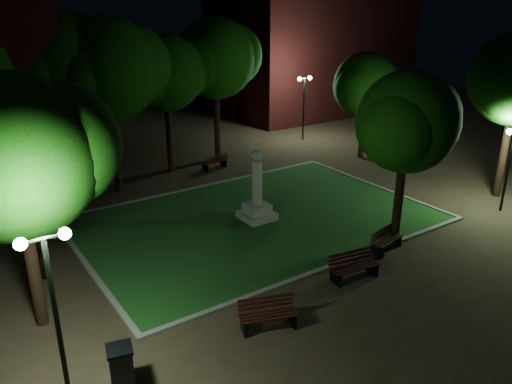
# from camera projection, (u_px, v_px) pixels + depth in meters

# --- Properties ---
(ground) EXTENTS (80.00, 80.00, 0.00)m
(ground) POSITION_uv_depth(u_px,v_px,m) (284.00, 236.00, 20.86)
(ground) COLOR #3F2F21
(lawn) EXTENTS (15.00, 10.00, 0.08)m
(lawn) POSITION_uv_depth(u_px,v_px,m) (257.00, 219.00, 22.39)
(lawn) COLOR #21501D
(lawn) RESTS_ON ground
(lawn_kerb) EXTENTS (15.40, 10.40, 0.12)m
(lawn_kerb) POSITION_uv_depth(u_px,v_px,m) (257.00, 219.00, 22.38)
(lawn_kerb) COLOR slate
(lawn_kerb) RESTS_ON ground
(monument) EXTENTS (1.40, 1.40, 3.20)m
(monument) POSITION_uv_depth(u_px,v_px,m) (257.00, 200.00, 22.06)
(monument) COLOR #9D988E
(monument) RESTS_ON lawn
(building_far) EXTENTS (16.00, 10.00, 12.00)m
(building_far) POSITION_uv_depth(u_px,v_px,m) (311.00, 41.00, 43.64)
(building_far) COLOR #541515
(building_far) RESTS_ON ground
(tree_west) EXTENTS (5.68, 4.64, 7.58)m
(tree_west) POSITION_uv_depth(u_px,v_px,m) (18.00, 157.00, 13.39)
(tree_west) COLOR black
(tree_west) RESTS_ON ground
(tree_north_wl) EXTENTS (6.18, 5.05, 8.92)m
(tree_north_wl) POSITION_uv_depth(u_px,v_px,m) (69.00, 65.00, 23.43)
(tree_north_wl) COLOR black
(tree_north_wl) RESTS_ON ground
(tree_north_er) EXTENTS (5.81, 4.74, 8.48)m
(tree_north_er) POSITION_uv_depth(u_px,v_px,m) (217.00, 58.00, 29.07)
(tree_north_er) COLOR black
(tree_north_er) RESTS_ON ground
(tree_ne) EXTENTS (4.86, 3.97, 6.48)m
(tree_ne) POSITION_uv_depth(u_px,v_px,m) (367.00, 85.00, 29.95)
(tree_ne) COLOR black
(tree_ne) RESTS_ON ground
(tree_se) EXTENTS (4.73, 3.86, 6.92)m
(tree_se) POSITION_uv_depth(u_px,v_px,m) (409.00, 122.00, 18.59)
(tree_se) COLOR black
(tree_se) RESTS_ON ground
(tree_far_north) EXTENTS (5.08, 4.14, 7.65)m
(tree_far_north) POSITION_uv_depth(u_px,v_px,m) (167.00, 73.00, 26.96)
(tree_far_north) COLOR black
(tree_far_north) RESTS_ON ground
(tree_extra) EXTENTS (6.18, 5.05, 8.69)m
(tree_extra) POSITION_uv_depth(u_px,v_px,m) (109.00, 69.00, 23.80)
(tree_extra) COLOR black
(tree_extra) RESTS_ON ground
(lamppost_sw) EXTENTS (1.18, 0.28, 4.59)m
(lamppost_sw) POSITION_uv_depth(u_px,v_px,m) (52.00, 290.00, 11.03)
(lamppost_sw) COLOR black
(lamppost_sw) RESTS_ON ground
(lamppost_se) EXTENTS (1.18, 0.28, 4.00)m
(lamppost_se) POSITION_uv_depth(u_px,v_px,m) (511.00, 152.00, 22.43)
(lamppost_se) COLOR black
(lamppost_se) RESTS_ON ground
(lamppost_ne) EXTENTS (1.18, 0.28, 4.44)m
(lamppost_ne) POSITION_uv_depth(u_px,v_px,m) (304.00, 96.00, 34.49)
(lamppost_ne) COLOR black
(lamppost_ne) RESTS_ON ground
(bench_near_left) EXTENTS (1.87, 0.90, 0.98)m
(bench_near_left) POSITION_uv_depth(u_px,v_px,m) (353.00, 266.00, 17.53)
(bench_near_left) COLOR black
(bench_near_left) RESTS_ON ground
(bench_near_right) EXTENTS (1.63, 0.85, 0.85)m
(bench_near_right) POSITION_uv_depth(u_px,v_px,m) (386.00, 240.00, 19.60)
(bench_near_right) COLOR black
(bench_near_right) RESTS_ON ground
(bench_west_near) EXTENTS (1.83, 1.15, 0.95)m
(bench_west_near) POSITION_uv_depth(u_px,v_px,m) (268.00, 315.00, 14.85)
(bench_west_near) COLOR black
(bench_west_near) RESTS_ON ground
(bench_left_side) EXTENTS (0.97, 1.81, 0.94)m
(bench_left_side) POSITION_uv_depth(u_px,v_px,m) (42.00, 258.00, 18.12)
(bench_left_side) COLOR black
(bench_left_side) RESTS_ON ground
(bench_far_side) EXTENTS (1.63, 0.78, 0.86)m
(bench_far_side) POSITION_uv_depth(u_px,v_px,m) (215.00, 162.00, 29.16)
(bench_far_side) COLOR black
(bench_far_side) RESTS_ON ground
(trash_bin) EXTENTS (0.78, 0.78, 1.10)m
(trash_bin) POSITION_uv_depth(u_px,v_px,m) (121.00, 366.00, 12.60)
(trash_bin) COLOR black
(trash_bin) RESTS_ON ground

